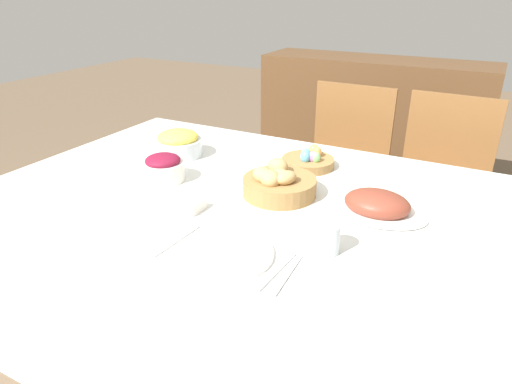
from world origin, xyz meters
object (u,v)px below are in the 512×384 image
Objects in this scene: chair_far_center at (342,170)px; chair_far_right at (438,188)px; drinking_cup at (327,238)px; beet_salad_bowl at (163,168)px; pineapple_bowl at (178,143)px; ham_platter at (377,205)px; fork at (177,241)px; butter_dish at (184,204)px; egg_basket at (309,161)px; dinner_plate at (225,254)px; spoon at (288,274)px; bread_basket at (278,183)px; sideboard at (371,126)px; knife at (278,271)px.

chair_far_right is at bearing 1.43° from chair_far_center.
chair_far_center is 1.24m from drinking_cup.
beet_salad_bowl is 0.76× the size of pineapple_bowl.
ham_platter reaches higher than fork.
butter_dish is at bearing -154.73° from ham_platter.
egg_basket is 0.55m from pineapple_bowl.
drinking_cup is at bearing -3.57° from butter_dish.
dinner_plate reaches higher than spoon.
spoon is (-0.20, -1.31, 0.24)m from chair_far_right.
bread_basket reaches higher than butter_dish.
bread_basket is 0.29m from egg_basket.
sideboard is 2.31m from spoon.
egg_basket is at bearing 141.84° from ham_platter.
bread_basket is at bearing 118.94° from knife.
bread_basket is 1.30× the size of fork.
chair_far_center is 1.36m from spoon.
fork is 1.00× the size of spoon.
knife is (0.62, -0.33, -0.05)m from beet_salad_bowl.
egg_basket is 0.56m from beet_salad_bowl.
sideboard is at bearing 82.02° from beet_salad_bowl.
spoon is at bearing -36.73° from pineapple_bowl.
chair_far_right is at bearing 54.26° from egg_basket.
chair_far_center is 3.68× the size of bread_basket.
bread_basket is 0.41m from dinner_plate.
chair_far_right is 1.33m from beet_salad_bowl.
pineapple_bowl is at bearing 135.38° from dinner_plate.
knife is (0.35, -2.27, 0.27)m from sideboard.
pineapple_bowl reaches higher than fork.
beet_salad_bowl reaches higher than egg_basket.
spoon is at bearing -21.43° from butter_dish.
drinking_cup is at bearing -44.43° from bread_basket.
knife is 0.45m from butter_dish.
chair_far_right is 0.48m from chair_far_center.
drinking_cup is (0.81, -0.42, -0.01)m from pineapple_bowl.
ham_platter reaches higher than dinner_plate.
sideboard is 12.24× the size of butter_dish.
butter_dish is (-0.49, 0.03, -0.03)m from drinking_cup.
pineapple_bowl is at bearing 152.31° from drinking_cup.
ham_platter is at bearing 4.70° from bread_basket.
drinking_cup reaches higher than knife.
knife is (0.31, 0.00, 0.00)m from fork.
dinner_plate is at bearing -123.63° from ham_platter.
egg_basket is 1.07× the size of spoon.
dinner_plate is at bearing -35.44° from beet_salad_bowl.
egg_basket is (0.05, -0.61, 0.26)m from chair_far_center.
beet_salad_bowl is 0.70m from knife.
beet_salad_bowl is 0.57× the size of dinner_plate.
beet_salad_bowl is at bearing -128.00° from chair_far_right.
ham_platter is 1.65× the size of fork.
spoon is (0.23, -0.41, -0.04)m from bread_basket.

